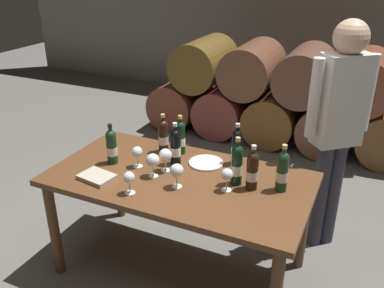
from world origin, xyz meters
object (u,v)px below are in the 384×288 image
sommelier_presenting (338,118)px  wine_bottle_2 (237,164)px  wine_bottle_1 (180,137)px  serving_plate (206,163)px  wine_glass_3 (153,161)px  wine_glass_5 (137,153)px  wine_bottle_5 (282,171)px  wine_glass_1 (129,178)px  wine_bottle_0 (112,146)px  wine_glass_4 (227,175)px  wine_glass_0 (177,171)px  tasting_notebook (97,177)px  wine_glass_2 (165,156)px  wine_bottle_3 (252,170)px  wine_bottle_6 (237,147)px  wine_bottle_7 (175,146)px  wine_bottle_4 (163,136)px  dining_table (179,189)px

sommelier_presenting → wine_bottle_2: bearing=-126.2°
wine_bottle_1 → serving_plate: 0.28m
wine_glass_3 → wine_glass_5: (-0.16, 0.07, -0.01)m
wine_bottle_5 → wine_glass_5: (-0.96, -0.11, -0.03)m
wine_glass_1 → serving_plate: size_ratio=0.61×
wine_bottle_0 → wine_glass_4: 0.85m
wine_bottle_0 → wine_glass_4: wine_bottle_0 is taller
wine_glass_0 → wine_glass_1: 0.29m
wine_bottle_5 → tasting_notebook: 1.17m
tasting_notebook → wine_bottle_1: bearing=69.8°
wine_glass_2 → wine_glass_5: bearing=-172.1°
wine_bottle_2 → wine_glass_3: bearing=-165.0°
wine_bottle_3 → wine_bottle_6: wine_bottle_6 is taller
wine_glass_2 → sommelier_presenting: size_ratio=0.09×
wine_bottle_0 → wine_bottle_6: bearing=24.2°
wine_bottle_1 → wine_bottle_5: bearing=-14.7°
wine_bottle_7 → wine_glass_0: (0.15, -0.28, -0.02)m
wine_glass_0 → wine_bottle_7: bearing=118.5°
wine_bottle_5 → wine_bottle_7: 0.75m
wine_bottle_0 → wine_bottle_7: wine_bottle_7 is taller
wine_glass_2 → serving_plate: bearing=45.1°
wine_bottle_1 → wine_glass_5: wine_bottle_1 is taller
wine_bottle_0 → serving_plate: 0.66m
wine_glass_1 → sommelier_presenting: size_ratio=0.08×
wine_bottle_3 → serving_plate: bearing=154.1°
wine_bottle_2 → wine_bottle_7: 0.48m
wine_bottle_2 → tasting_notebook: bearing=-158.9°
serving_plate → wine_glass_2: bearing=-134.9°
wine_bottle_4 → wine_glass_2: size_ratio=1.81×
wine_glass_2 → wine_glass_5: 0.20m
serving_plate → sommelier_presenting: (0.77, 0.51, 0.28)m
wine_bottle_2 → wine_glass_0: wine_bottle_2 is taller
wine_bottle_6 → wine_glass_2: bearing=-142.5°
wine_glass_3 → tasting_notebook: (-0.31, -0.18, -0.10)m
wine_bottle_2 → wine_glass_1: bearing=-144.9°
wine_glass_1 → wine_bottle_4: bearing=98.9°
dining_table → wine_bottle_2: 0.44m
wine_glass_4 → tasting_notebook: bearing=-164.9°
sommelier_presenting → wine_glass_2: bearing=-143.8°
wine_glass_4 → wine_glass_5: same height
wine_bottle_4 → sommelier_presenting: 1.23m
dining_table → wine_glass_0: bearing=-68.9°
wine_glass_4 → wine_bottle_1: bearing=144.2°
wine_bottle_0 → wine_glass_3: size_ratio=1.79×
dining_table → serving_plate: bearing=69.5°
wine_bottle_4 → wine_glass_0: size_ratio=1.83×
wine_bottle_0 → wine_glass_3: wine_bottle_0 is taller
wine_bottle_6 → wine_glass_3: wine_bottle_6 is taller
wine_bottle_2 → wine_bottle_7: bearing=169.9°
wine_bottle_3 → sommelier_presenting: size_ratio=0.17×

